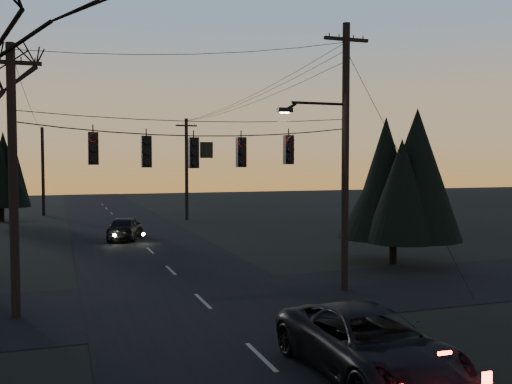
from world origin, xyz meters
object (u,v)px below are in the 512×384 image
object	(u,v)px
utility_pole_far_l	(44,215)
utility_pole_far_r	(187,220)
utility_pole_left	(16,317)
suv_near	(369,344)
evergreen_right	(394,174)
sedan_oncoming_a	(125,228)
utility_pole_right	(344,290)

from	to	relation	value
utility_pole_far_l	utility_pole_far_r	bearing A→B (deg)	-34.82
utility_pole_left	suv_near	bearing A→B (deg)	-45.58
utility_pole_left	evergreen_right	world-z (taller)	evergreen_right
sedan_oncoming_a	evergreen_right	bearing A→B (deg)	147.21
utility_pole_right	evergreen_right	size ratio (longest dim) A/B	1.35
utility_pole_far_r	sedan_oncoming_a	distance (m)	12.70
utility_pole_far_r	sedan_oncoming_a	world-z (taller)	utility_pole_far_r
utility_pole_right	utility_pole_far_l	xyz separation A→B (m)	(-11.50, 36.00, 0.00)
utility_pole_far_l	evergreen_right	xyz separation A→B (m)	(16.35, -31.75, 4.29)
utility_pole_far_l	suv_near	world-z (taller)	utility_pole_far_l
utility_pole_right	utility_pole_far_l	size ratio (longest dim) A/B	1.25
utility_pole_left	utility_pole_far_r	bearing A→B (deg)	67.67
suv_near	utility_pole_right	bearing A→B (deg)	63.47
utility_pole_right	evergreen_right	bearing A→B (deg)	41.22
utility_pole_right	suv_near	world-z (taller)	utility_pole_right
utility_pole_far_r	utility_pole_far_l	bearing A→B (deg)	145.18
utility_pole_far_r	utility_pole_far_l	distance (m)	14.01
evergreen_right	sedan_oncoming_a	bearing A→B (deg)	131.15
utility_pole_far_r	sedan_oncoming_a	bearing A→B (deg)	-119.80
utility_pole_right	sedan_oncoming_a	distance (m)	18.15
utility_pole_right	utility_pole_far_l	bearing A→B (deg)	107.72
suv_near	sedan_oncoming_a	bearing A→B (deg)	93.98
utility_pole_left	sedan_oncoming_a	size ratio (longest dim) A/B	1.95
utility_pole_left	suv_near	size ratio (longest dim) A/B	1.56
utility_pole_right	utility_pole_far_l	world-z (taller)	utility_pole_right
utility_pole_left	evergreen_right	distance (m)	17.43
utility_pole_right	utility_pole_left	bearing A→B (deg)	180.00
utility_pole_far_l	suv_near	xyz separation A→B (m)	(7.86, -44.02, 0.76)
utility_pole_far_r	evergreen_right	size ratio (longest dim) A/B	1.15
suv_near	sedan_oncoming_a	size ratio (longest dim) A/B	1.25
utility_pole_left	utility_pole_right	bearing A→B (deg)	0.00
utility_pole_left	utility_pole_far_r	xyz separation A→B (m)	(11.50, 28.00, 0.00)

